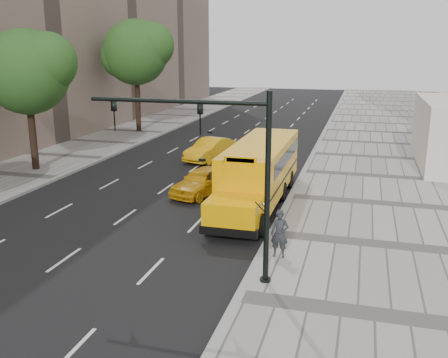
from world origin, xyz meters
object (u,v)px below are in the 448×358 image
(pedestrian, at_px, (280,234))
(traffic_signal, at_px, (225,163))
(taxi_far, at_px, (210,149))
(tree_c, at_px, (137,52))
(school_bus, at_px, (260,168))
(tree_b, at_px, (28,71))
(taxi_near, at_px, (202,181))

(pedestrian, distance_m, traffic_signal, 3.99)
(taxi_far, xyz_separation_m, pedestrian, (7.46, -15.48, 0.29))
(tree_c, distance_m, taxi_far, 14.85)
(school_bus, bearing_deg, tree_b, 170.86)
(tree_c, bearing_deg, taxi_near, -55.97)
(tree_c, height_order, school_bus, tree_c)
(pedestrian, xyz_separation_m, traffic_signal, (-1.52, -2.09, 3.04))
(tree_b, height_order, traffic_signal, tree_b)
(tree_b, relative_size, traffic_signal, 1.37)
(tree_b, xyz_separation_m, taxi_far, (9.65, 6.04, -5.47))
(school_bus, xyz_separation_m, traffic_signal, (0.69, -9.13, 2.33))
(taxi_far, bearing_deg, pedestrian, -48.90)
(tree_b, distance_m, traffic_signal, 19.51)
(tree_b, distance_m, school_bus, 15.74)
(tree_b, distance_m, taxi_near, 13.10)
(traffic_signal, bearing_deg, taxi_far, 108.69)
(tree_b, height_order, school_bus, tree_b)
(tree_b, relative_size, pedestrian, 4.87)
(school_bus, xyz_separation_m, taxi_far, (-5.25, 8.44, -1.01))
(school_bus, xyz_separation_m, taxi_near, (-3.19, 0.37, -1.04))
(taxi_near, height_order, taxi_far, taxi_far)
(taxi_near, height_order, pedestrian, pedestrian)
(taxi_far, distance_m, traffic_signal, 18.84)
(taxi_near, relative_size, taxi_far, 0.93)
(tree_b, height_order, taxi_near, tree_b)
(tree_b, height_order, pedestrian, tree_b)
(tree_b, bearing_deg, tree_c, 89.96)
(taxi_near, distance_m, traffic_signal, 10.80)
(traffic_signal, bearing_deg, tree_b, 143.53)
(tree_b, bearing_deg, pedestrian, -28.89)
(tree_b, bearing_deg, taxi_far, 32.04)
(pedestrian, bearing_deg, school_bus, 109.46)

